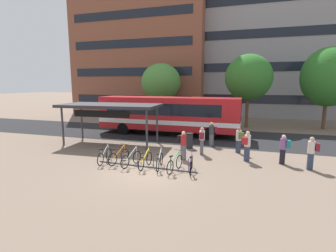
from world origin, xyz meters
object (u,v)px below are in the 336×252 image
(parked_bicycle_yellow_3, at_px, (145,161))
(street_tree_2, at_px, (328,77))
(commuter_maroon_pack_0, at_px, (312,151))
(parked_bicycle_silver_0, at_px, (105,156))
(commuter_maroon_pack_1, at_px, (212,132))
(trash_bin, at_px, (189,141))
(commuter_black_pack_4, at_px, (183,143))
(commuter_red_pack_5, at_px, (247,144))
(street_tree_1, at_px, (161,82))
(parked_bicycle_silver_2, at_px, (131,159))
(parked_bicycle_green_5, at_px, (175,164))
(transit_shelter, at_px, (110,107))
(commuter_olive_pack_2, at_px, (239,138))
(street_tree_0, at_px, (249,78))
(parked_bicycle_orange_1, at_px, (119,157))
(commuter_maroon_pack_6, at_px, (202,139))
(commuter_teal_pack_3, at_px, (284,147))
(city_bus, at_px, (169,114))
(parked_bicycle_purple_6, at_px, (191,164))
(parked_bicycle_silver_4, at_px, (160,161))

(parked_bicycle_yellow_3, bearing_deg, street_tree_2, -35.38)
(commuter_maroon_pack_0, bearing_deg, parked_bicycle_silver_0, 12.96)
(commuter_maroon_pack_1, relative_size, trash_bin, 1.65)
(parked_bicycle_silver_0, distance_m, commuter_maroon_pack_1, 7.62)
(commuter_maroon_pack_1, distance_m, commuter_black_pack_4, 3.88)
(trash_bin, bearing_deg, commuter_red_pack_5, -27.56)
(commuter_red_pack_5, height_order, street_tree_1, street_tree_1)
(commuter_black_pack_4, bearing_deg, parked_bicycle_silver_2, -115.82)
(parked_bicycle_green_5, xyz_separation_m, commuter_black_pack_4, (-0.10, 2.06, 0.58))
(transit_shelter, bearing_deg, commuter_olive_pack_2, -2.89)
(parked_bicycle_green_5, bearing_deg, commuter_maroon_pack_0, -60.35)
(street_tree_0, bearing_deg, street_tree_2, 9.75)
(trash_bin, bearing_deg, commuter_black_pack_4, -84.88)
(parked_bicycle_orange_1, height_order, parked_bicycle_yellow_3, same)
(parked_bicycle_silver_2, relative_size, commuter_maroon_pack_6, 1.00)
(commuter_teal_pack_3, height_order, commuter_black_pack_4, commuter_black_pack_4)
(parked_bicycle_yellow_3, distance_m, commuter_teal_pack_3, 7.48)
(commuter_olive_pack_2, xyz_separation_m, trash_bin, (-3.26, 0.32, -0.43))
(commuter_teal_pack_3, bearing_deg, commuter_maroon_pack_0, 168.88)
(city_bus, xyz_separation_m, parked_bicycle_silver_2, (0.61, -8.81, -1.39))
(parked_bicycle_orange_1, height_order, parked_bicycle_purple_6, same)
(commuter_maroon_pack_1, bearing_deg, commuter_red_pack_5, 96.83)
(city_bus, bearing_deg, parked_bicycle_purple_6, -66.28)
(parked_bicycle_silver_0, bearing_deg, trash_bin, -44.20)
(parked_bicycle_silver_2, height_order, street_tree_0, street_tree_0)
(commuter_red_pack_5, height_order, trash_bin, commuter_red_pack_5)
(commuter_maroon_pack_6, relative_size, trash_bin, 1.65)
(city_bus, height_order, commuter_maroon_pack_1, city_bus)
(commuter_maroon_pack_6, bearing_deg, parked_bicycle_silver_0, 117.51)
(parked_bicycle_green_5, xyz_separation_m, commuter_red_pack_5, (3.40, 2.81, 0.61))
(parked_bicycle_silver_4, bearing_deg, transit_shelter, 42.66)
(parked_bicycle_silver_2, height_order, parked_bicycle_yellow_3, same)
(parked_bicycle_orange_1, height_order, trash_bin, trash_bin)
(transit_shelter, relative_size, street_tree_1, 1.07)
(parked_bicycle_yellow_3, bearing_deg, transit_shelter, 48.14)
(parked_bicycle_silver_0, bearing_deg, city_bus, -11.83)
(commuter_black_pack_4, bearing_deg, parked_bicycle_orange_1, -126.47)
(parked_bicycle_green_5, bearing_deg, parked_bicycle_purple_6, -69.30)
(street_tree_1, bearing_deg, commuter_black_pack_4, -66.99)
(parked_bicycle_silver_2, distance_m, transit_shelter, 6.02)
(parked_bicycle_purple_6, distance_m, commuter_maroon_pack_0, 6.14)
(parked_bicycle_silver_0, distance_m, commuter_olive_pack_2, 8.21)
(commuter_maroon_pack_6, relative_size, street_tree_0, 0.24)
(parked_bicycle_green_5, relative_size, transit_shelter, 0.23)
(commuter_olive_pack_2, bearing_deg, parked_bicycle_green_5, 108.54)
(commuter_teal_pack_3, height_order, commuter_maroon_pack_6, commuter_maroon_pack_6)
(parked_bicycle_orange_1, xyz_separation_m, parked_bicycle_green_5, (3.27, -0.31, 0.00))
(commuter_maroon_pack_0, bearing_deg, street_tree_2, -104.37)
(city_bus, xyz_separation_m, commuter_black_pack_4, (2.96, -6.87, -0.81))
(city_bus, bearing_deg, commuter_olive_pack_2, -36.88)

